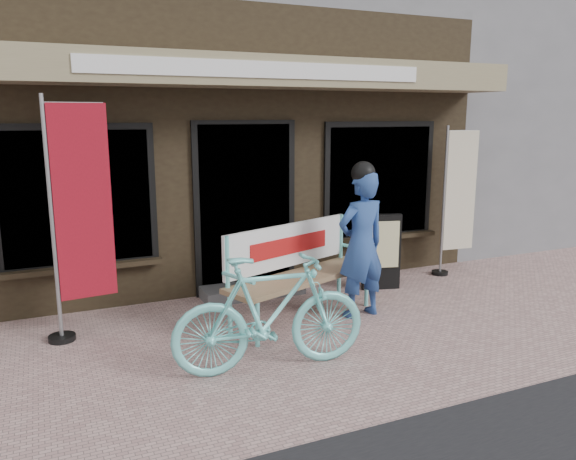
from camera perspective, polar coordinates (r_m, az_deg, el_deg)
name	(u,v)px	position (r m, az deg, el deg)	size (l,w,h in m)	color
ground	(314,346)	(5.72, 2.61, -11.70)	(70.00, 70.00, 0.00)	tan
storefront	(184,71)	(9.97, -10.50, 15.63)	(7.00, 6.77, 6.00)	black
neighbor_right_near	(532,92)	(14.90, 23.57, 12.76)	(10.00, 7.00, 5.60)	slate
bench	(297,264)	(6.30, 0.89, -3.47)	(2.01, 1.14, 1.06)	#70DCD8
person	(361,242)	(6.34, 7.47, -1.17)	(0.65, 0.46, 1.77)	#29498E
bicycle	(270,313)	(5.05, -1.80, -8.45)	(0.50, 1.77, 1.07)	#70DCD8
nobori_red	(78,216)	(5.99, -20.53, 1.33)	(0.73, 0.30, 2.46)	gray
nobori_cream	(457,199)	(8.32, 16.80, 3.06)	(0.63, 0.26, 2.12)	gray
menu_stand	(382,251)	(7.44, 9.50, -2.13)	(0.51, 0.22, 1.00)	black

